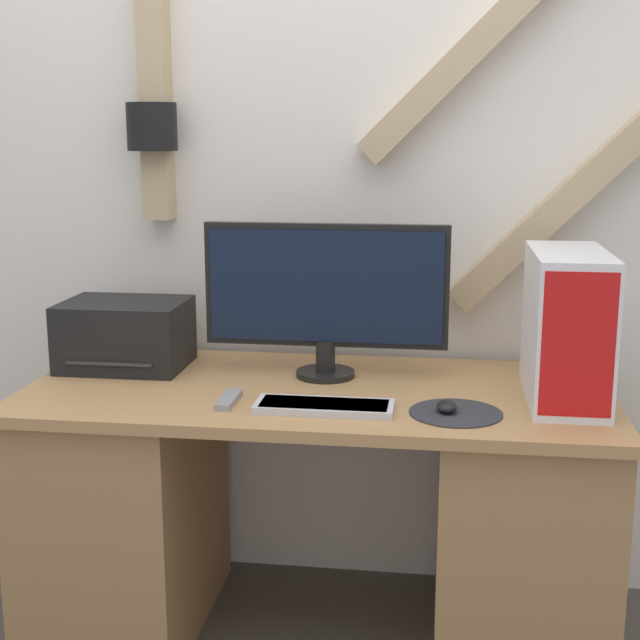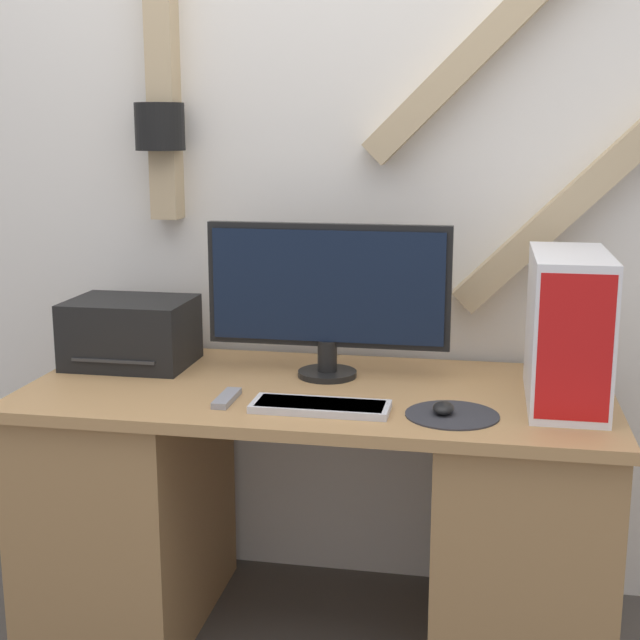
{
  "view_description": "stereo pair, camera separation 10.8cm",
  "coord_description": "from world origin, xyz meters",
  "views": [
    {
      "loc": [
        0.32,
        -1.88,
        1.38
      ],
      "look_at": [
        0.01,
        0.35,
        0.9
      ],
      "focal_mm": 50.0,
      "sensor_mm": 36.0,
      "label": 1
    },
    {
      "loc": [
        0.43,
        -1.86,
        1.38
      ],
      "look_at": [
        0.01,
        0.35,
        0.9
      ],
      "focal_mm": 50.0,
      "sensor_mm": 36.0,
      "label": 2
    }
  ],
  "objects": [
    {
      "name": "computer_tower",
      "position": [
        0.63,
        0.34,
        0.91
      ],
      "size": [
        0.18,
        0.42,
        0.37
      ],
      "color": "white",
      "rests_on": "desk"
    },
    {
      "name": "mouse",
      "position": [
        0.34,
        0.18,
        0.74
      ],
      "size": [
        0.05,
        0.07,
        0.03
      ],
      "color": "black",
      "rests_on": "mousepad"
    },
    {
      "name": "printer",
      "position": [
        -0.57,
        0.48,
        0.81
      ],
      "size": [
        0.34,
        0.27,
        0.19
      ],
      "color": "black",
      "rests_on": "desk"
    },
    {
      "name": "monitor",
      "position": [
        0.01,
        0.46,
        0.96
      ],
      "size": [
        0.66,
        0.16,
        0.42
      ],
      "color": "black",
      "rests_on": "desk"
    },
    {
      "name": "keyboard",
      "position": [
        0.05,
        0.16,
        0.73
      ],
      "size": [
        0.34,
        0.12,
        0.02
      ],
      "color": "silver",
      "rests_on": "desk"
    },
    {
      "name": "mousepad",
      "position": [
        0.36,
        0.18,
        0.72
      ],
      "size": [
        0.22,
        0.22,
        0.0
      ],
      "color": "#2D2D33",
      "rests_on": "desk"
    },
    {
      "name": "wall_back",
      "position": [
        0.01,
        0.76,
        1.36
      ],
      "size": [
        6.4,
        0.2,
        2.7
      ],
      "color": "white",
      "rests_on": "ground_plane"
    },
    {
      "name": "desk",
      "position": [
        0.0,
        0.35,
        0.37
      ],
      "size": [
        1.53,
        0.7,
        0.72
      ],
      "color": "tan",
      "rests_on": "ground_plane"
    },
    {
      "name": "remote_control",
      "position": [
        -0.2,
        0.19,
        0.73
      ],
      "size": [
        0.04,
        0.14,
        0.02
      ],
      "color": "gray",
      "rests_on": "desk"
    }
  ]
}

